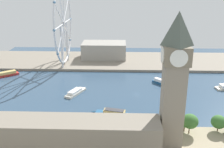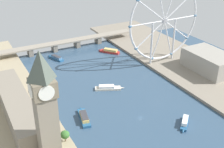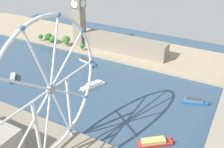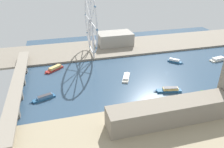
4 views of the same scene
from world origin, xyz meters
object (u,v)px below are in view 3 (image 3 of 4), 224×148
(clock_tower, at_px, (79,14))
(tour_boat_3, at_px, (13,78))
(parliament_block, at_px, (125,45))
(ferris_wheel, at_px, (51,90))
(tour_boat_1, at_px, (93,85))
(tour_boat_6, at_px, (86,62))
(tour_boat_0, at_px, (155,142))
(tour_boat_2, at_px, (195,101))
(river_bridge, at_px, (224,118))

(clock_tower, relative_size, tour_boat_3, 4.22)
(parliament_block, distance_m, ferris_wheel, 197.87)
(tour_boat_1, relative_size, tour_boat_6, 0.92)
(tour_boat_6, bearing_deg, ferris_wheel, -51.78)
(tour_boat_0, distance_m, tour_boat_2, 74.56)
(tour_boat_0, bearing_deg, tour_boat_2, 40.76)
(ferris_wheel, relative_size, tour_boat_0, 3.63)
(river_bridge, bearing_deg, clock_tower, -113.06)
(tour_boat_2, xyz_separation_m, tour_boat_6, (-21.95, -142.79, 0.20))
(river_bridge, bearing_deg, parliament_block, -124.57)
(clock_tower, relative_size, tour_boat_0, 3.07)
(tour_boat_0, xyz_separation_m, tour_boat_1, (-50.38, -90.53, -0.48))
(parliament_block, distance_m, tour_boat_1, 98.10)
(ferris_wheel, relative_size, tour_boat_3, 5.00)
(tour_boat_0, xyz_separation_m, tour_boat_6, (-95.20, -128.90, -0.10))
(ferris_wheel, height_order, river_bridge, ferris_wheel)
(tour_boat_2, distance_m, tour_boat_3, 200.21)
(tour_boat_0, xyz_separation_m, tour_boat_3, (-20.20, -179.17, -0.05))
(tour_boat_1, relative_size, tour_boat_2, 1.08)
(clock_tower, relative_size, tour_boat_6, 2.55)
(river_bridge, distance_m, tour_boat_3, 223.96)
(tour_boat_0, bearing_deg, ferris_wheel, 175.68)
(parliament_block, relative_size, river_bridge, 0.57)
(river_bridge, height_order, tour_boat_6, river_bridge)
(ferris_wheel, distance_m, tour_boat_2, 148.11)
(tour_boat_2, distance_m, tour_boat_6, 144.46)
(ferris_wheel, bearing_deg, tour_boat_2, 146.64)
(tour_boat_1, relative_size, tour_boat_3, 1.53)
(clock_tower, height_order, tour_boat_1, clock_tower)
(clock_tower, bearing_deg, tour_boat_1, 41.50)
(clock_tower, distance_m, river_bridge, 233.04)
(river_bridge, height_order, tour_boat_1, river_bridge)
(ferris_wheel, relative_size, river_bridge, 0.49)
(ferris_wheel, height_order, tour_boat_0, ferris_wheel)
(clock_tower, distance_m, tour_boat_1, 126.38)
(tour_boat_2, bearing_deg, tour_boat_1, 172.57)
(tour_boat_1, xyz_separation_m, tour_boat_3, (30.18, -88.64, 0.43))
(ferris_wheel, height_order, tour_boat_1, ferris_wheel)
(clock_tower, xyz_separation_m, ferris_wheel, (180.66, 106.32, 7.10))
(parliament_block, height_order, tour_boat_2, parliament_block)
(clock_tower, xyz_separation_m, tour_boat_0, (138.46, 168.45, -45.81))
(ferris_wheel, distance_m, tour_boat_0, 91.87)
(tour_boat_1, bearing_deg, tour_boat_0, 85.72)
(parliament_block, distance_m, tour_boat_6, 60.36)
(clock_tower, height_order, river_bridge, clock_tower)
(clock_tower, relative_size, ferris_wheel, 0.85)
(ferris_wheel, xyz_separation_m, tour_boat_0, (-42.20, 62.13, -52.91))
(tour_boat_1, distance_m, tour_boat_2, 106.89)
(tour_boat_6, bearing_deg, tour_boat_3, -111.53)
(river_bridge, relative_size, tour_boat_0, 7.36)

